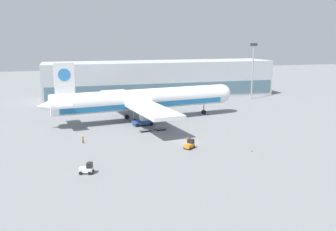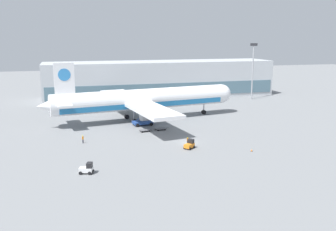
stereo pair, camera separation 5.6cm
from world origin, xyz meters
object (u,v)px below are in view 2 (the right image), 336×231
at_px(baggage_tug_foreground, 190,145).
at_px(ground_crew_near, 188,140).
at_px(baggage_dolly_lead, 145,130).
at_px(baggage_dolly_second, 161,129).
at_px(baggage_tug_mid, 87,169).
at_px(scissor_lift_loader, 143,118).
at_px(traffic_cone_near, 252,150).
at_px(airplane_main, 141,100).
at_px(ground_crew_far, 83,138).
at_px(light_mast, 253,67).

distance_m(baggage_tug_foreground, ground_crew_near, 3.10).
bearing_deg(baggage_dolly_lead, baggage_dolly_second, -0.66).
xyz_separation_m(baggage_tug_mid, baggage_dolly_lead, (16.05, 26.10, -0.49)).
xyz_separation_m(scissor_lift_loader, baggage_tug_foreground, (5.35, -23.93, -1.11)).
distance_m(scissor_lift_loader, ground_crew_near, 21.72).
bearing_deg(ground_crew_near, baggage_tug_foreground, 43.52).
bearing_deg(baggage_dolly_lead, traffic_cone_near, -58.65).
bearing_deg(ground_crew_near, airplane_main, -115.85).
height_order(baggage_tug_foreground, ground_crew_near, baggage_tug_foreground).
xyz_separation_m(airplane_main, ground_crew_far, (-17.52, -19.79, -4.77)).
height_order(light_mast, baggage_dolly_second, light_mast).
height_order(scissor_lift_loader, baggage_dolly_second, scissor_lift_loader).
bearing_deg(airplane_main, baggage_tug_mid, -122.94).
distance_m(baggage_tug_mid, baggage_dolly_second, 33.44).
distance_m(baggage_dolly_lead, traffic_cone_near, 28.58).
relative_size(baggage_dolly_second, ground_crew_far, 2.08).
distance_m(light_mast, traffic_cone_near, 69.55).
height_order(airplane_main, baggage_dolly_second, airplane_main).
height_order(baggage_tug_mid, ground_crew_near, baggage_tug_mid).
bearing_deg(airplane_main, baggage_dolly_lead, -106.23).
bearing_deg(scissor_lift_loader, ground_crew_far, -149.44).
distance_m(light_mast, baggage_tug_mid, 93.05).
bearing_deg(baggage_tug_foreground, baggage_dolly_second, 57.37).
bearing_deg(baggage_tug_foreground, scissor_lift_loader, 63.40).
height_order(airplane_main, baggage_tug_mid, airplane_main).
relative_size(baggage_tug_foreground, baggage_tug_mid, 1.02).
bearing_deg(light_mast, ground_crew_far, -145.76).
bearing_deg(baggage_tug_foreground, airplane_main, 59.05).
distance_m(baggage_dolly_second, ground_crew_far, 21.06).
xyz_separation_m(airplane_main, baggage_dolly_second, (2.39, -12.94, -5.45)).
bearing_deg(light_mast, baggage_tug_foreground, -128.48).
xyz_separation_m(light_mast, baggage_dolly_second, (-45.83, -37.90, -11.99)).
bearing_deg(ground_crew_far, baggage_dolly_lead, -38.69).
distance_m(baggage_tug_mid, baggage_dolly_lead, 30.64).
bearing_deg(traffic_cone_near, ground_crew_far, 154.90).
height_order(baggage_dolly_second, ground_crew_far, ground_crew_far).
distance_m(ground_crew_far, traffic_cone_near, 37.32).
relative_size(baggage_dolly_second, ground_crew_near, 2.22).
bearing_deg(ground_crew_far, airplane_main, -12.10).
height_order(scissor_lift_loader, ground_crew_far, scissor_lift_loader).
relative_size(baggage_tug_mid, traffic_cone_near, 4.77).
bearing_deg(airplane_main, scissor_lift_loader, -107.45).
bearing_deg(scissor_lift_loader, baggage_dolly_lead, -105.17).
relative_size(scissor_lift_loader, baggage_dolly_lead, 1.48).
distance_m(baggage_dolly_lead, baggage_dolly_second, 4.21).
bearing_deg(baggage_dolly_lead, airplane_main, 74.60).
xyz_separation_m(airplane_main, scissor_lift_loader, (-0.97, -6.27, -3.86)).
bearing_deg(ground_crew_far, baggage_tug_foreground, -86.01).
xyz_separation_m(airplane_main, baggage_dolly_lead, (-1.79, -13.47, -5.45)).
bearing_deg(baggage_tug_mid, scissor_lift_loader, 80.68).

